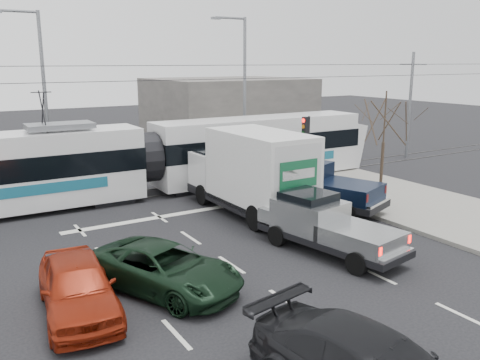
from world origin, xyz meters
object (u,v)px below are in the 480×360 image
traffic_signal (307,137)px  silver_pickup (323,223)px  bare_tree (385,122)px  green_car (164,268)px  box_truck (252,173)px  street_lamp_near (242,83)px  tram (146,159)px  red_car (78,286)px  navy_pickup (312,183)px  street_lamp_far (40,86)px

traffic_signal → silver_pickup: bearing=-124.5°
bare_tree → green_car: size_ratio=1.04×
traffic_signal → box_truck: (-4.57, -2.13, -0.95)m
street_lamp_near → tram: size_ratio=0.36×
traffic_signal → tram: tram is taller
street_lamp_near → silver_pickup: size_ratio=1.61×
street_lamp_near → red_car: size_ratio=2.04×
bare_tree → navy_pickup: size_ratio=0.83×
street_lamp_far → navy_pickup: bearing=-54.8°
street_lamp_near → green_car: 19.15m
bare_tree → street_lamp_near: 11.58m
red_car → navy_pickup: bearing=27.5°
street_lamp_near → bare_tree: bearing=-88.6°
box_truck → navy_pickup: size_ratio=1.20×
traffic_signal → box_truck: 5.13m
silver_pickup → red_car: silver_pickup is taller
red_car → bare_tree: bearing=19.1°
box_truck → navy_pickup: bearing=-16.6°
street_lamp_far → red_car: size_ratio=2.04×
bare_tree → street_lamp_far: 17.97m
street_lamp_far → silver_pickup: (5.85, -16.50, -4.15)m
green_car → street_lamp_far: bearing=65.0°
traffic_signal → green_car: bearing=-146.6°
bare_tree → tram: size_ratio=0.20×
street_lamp_near → box_truck: (-5.41, -9.63, -3.33)m
bare_tree → red_car: size_ratio=1.13×
street_lamp_near → silver_pickup: 16.10m
bare_tree → navy_pickup: bare_tree is taller
navy_pickup → tram: bearing=110.5°
street_lamp_near → green_car: (-11.58, -14.58, -4.44)m
tram → green_car: size_ratio=5.23×
silver_pickup → green_car: bearing=170.5°
box_truck → green_car: bearing=-142.0°
bare_tree → tram: bearing=139.4°
street_lamp_far → traffic_signal: bearing=-41.7°
street_lamp_far → silver_pickup: street_lamp_far is taller
traffic_signal → silver_pickup: size_ratio=0.64×
street_lamp_near → box_truck: street_lamp_near is taller
street_lamp_far → box_truck: size_ratio=1.24×
street_lamp_far → tram: bearing=-61.7°
street_lamp_near → tram: street_lamp_near is taller
bare_tree → box_truck: 6.32m
red_car → silver_pickup: bearing=7.9°
street_lamp_near → box_truck: 11.54m
tram → red_car: (-5.92, -10.41, -1.06)m
tram → navy_pickup: tram is taller
green_car → street_lamp_near: bearing=26.9°
traffic_signal → red_car: 15.16m
tram → red_car: bearing=-119.0°
bare_tree → street_lamp_near: (-0.29, 11.50, 1.32)m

